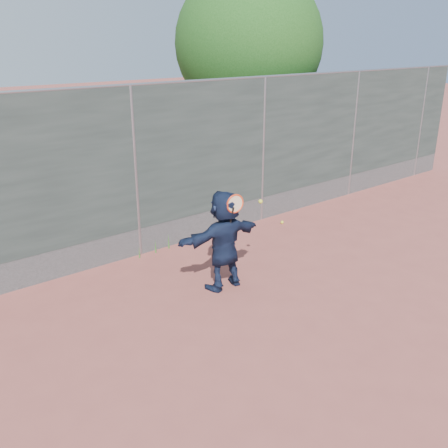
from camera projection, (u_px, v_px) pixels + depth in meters
ground at (274, 338)px, 6.58m from camera, size 80.00×80.00×0.00m
player at (224, 240)px, 7.68m from camera, size 1.48×0.50×1.59m
ball_ground at (282, 222)px, 10.61m from camera, size 0.07×0.07×0.07m
fence at (135, 170)px, 8.59m from camera, size 20.00×0.06×3.03m
swing_action at (238, 205)px, 7.39m from camera, size 0.77×0.16×0.51m
tree_right at (253, 48)px, 12.31m from camera, size 3.78×3.60×5.39m
weed_clump at (157, 245)px, 9.18m from camera, size 0.68×0.07×0.30m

